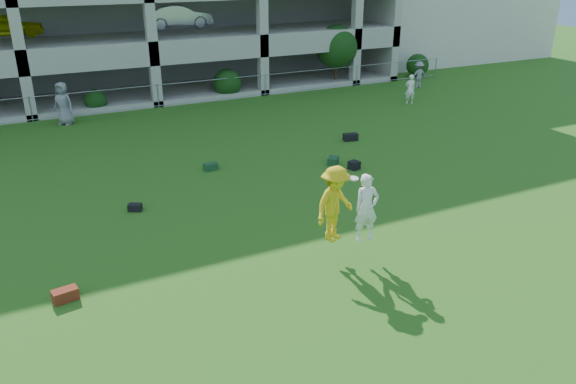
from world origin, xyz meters
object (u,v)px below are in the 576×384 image
frisbee_contest (342,205)px  crate_d (354,165)px  bystander_c (63,103)px  bystander_e (410,89)px  bystander_f (419,75)px

frisbee_contest → crate_d: bearing=54.2°
bystander_c → crate_d: (8.73, -10.94, -0.83)m
bystander_e → bystander_f: bearing=-122.4°
bystander_f → bystander_c: bearing=3.7°
bystander_c → bystander_e: 17.13m
bystander_c → frisbee_contest: 17.03m
bystander_e → frisbee_contest: (-11.84, -12.48, 0.73)m
bystander_c → bystander_f: bystander_c is taller
bystander_e → frisbee_contest: 17.22m
bystander_e → frisbee_contest: size_ratio=0.77×
bystander_e → bystander_f: 4.05m
crate_d → bystander_e: bearing=41.7°
bystander_e → crate_d: 10.69m
bystander_e → frisbee_contest: bearing=58.7°
bystander_c → frisbee_contest: (4.86, -16.31, 0.52)m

